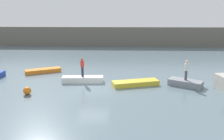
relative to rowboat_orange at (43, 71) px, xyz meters
name	(u,v)px	position (x,y,z in m)	size (l,w,h in m)	color
ground_plane	(93,88)	(5.72, -4.92, -0.19)	(120.00, 120.00, 0.00)	slate
embankment_wall	(108,37)	(5.72, 17.88, 1.45)	(80.00, 1.20, 3.28)	#666056
rowboat_orange	(43,71)	(0.00, 0.00, 0.00)	(3.53, 0.98, 0.39)	orange
rowboat_white	(83,79)	(4.58, -3.22, 0.07)	(3.65, 0.91, 0.52)	white
rowboat_yellow	(135,83)	(9.26, -3.98, 0.01)	(3.99, 1.13, 0.41)	gold
rowboat_grey	(185,83)	(13.50, -3.98, 0.07)	(2.77, 1.14, 0.52)	gray
person_white_shirt	(186,69)	(13.50, -3.98, 1.29)	(0.32, 0.32, 1.71)	#4C4C56
person_red_shirt	(82,66)	(4.58, -3.22, 1.30)	(0.32, 0.32, 1.73)	#232838
mooring_buoy	(27,91)	(0.80, -6.63, 0.11)	(0.61, 0.61, 0.61)	orange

